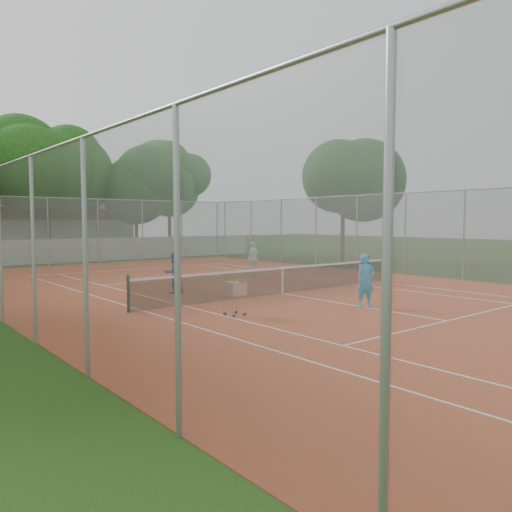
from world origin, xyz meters
TOP-DOWN VIEW (x-y plane):
  - ground at (0.00, 0.00)m, footprint 120.00×120.00m
  - court_pad at (0.00, 0.00)m, footprint 18.00×34.00m
  - court_lines at (0.00, 0.00)m, footprint 10.98×23.78m
  - tennis_net at (0.00, 0.00)m, footprint 11.88×0.10m
  - perimeter_fence at (0.00, 0.00)m, footprint 18.00×34.00m
  - boundary_wall at (0.00, 19.00)m, footprint 26.00×0.30m
  - clubhouse at (-2.00, 29.00)m, footprint 16.40×9.00m
  - tropical_trees at (0.00, 22.00)m, footprint 29.00×19.00m
  - player_near at (0.01, -3.73)m, footprint 0.70×0.58m
  - player_far_left at (-2.99, 2.54)m, footprint 0.75×0.59m
  - player_far_right at (2.77, 5.07)m, footprint 1.04×0.70m
  - ball_hopper at (-3.90, -2.34)m, footprint 0.63×0.63m

SIDE VIEW (x-z plane):
  - ground at x=0.00m, z-range 0.00..0.00m
  - court_pad at x=0.00m, z-range 0.00..0.02m
  - court_lines at x=0.00m, z-range 0.02..0.03m
  - tennis_net at x=0.00m, z-range 0.02..1.00m
  - ball_hopper at x=-3.90m, z-range 0.02..1.06m
  - boundary_wall at x=0.00m, z-range 0.00..1.50m
  - player_far_left at x=-2.99m, z-range 0.02..1.51m
  - player_near at x=0.01m, z-range 0.02..1.65m
  - player_far_right at x=2.77m, z-range 0.02..1.67m
  - perimeter_fence at x=0.00m, z-range 0.00..4.00m
  - clubhouse at x=-2.00m, z-range 0.00..4.40m
  - tropical_trees at x=0.00m, z-range 0.00..10.00m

